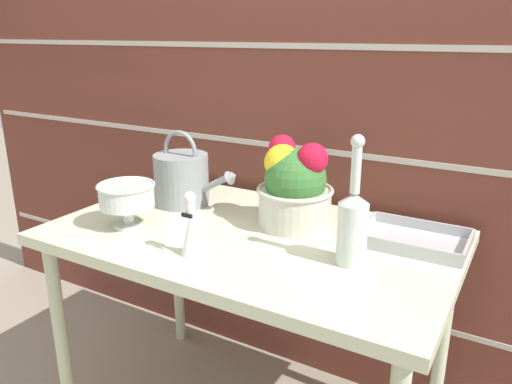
% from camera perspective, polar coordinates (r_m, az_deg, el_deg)
% --- Properties ---
extents(brick_wall, '(3.60, 0.08, 2.20)m').
position_cam_1_polar(brick_wall, '(1.83, 6.56, 10.62)').
color(brick_wall, brown).
rests_on(brick_wall, ground_plane).
extents(patio_table, '(1.22, 0.73, 0.74)m').
position_cam_1_polar(patio_table, '(1.56, -0.68, -7.05)').
color(patio_table, beige).
rests_on(patio_table, ground_plane).
extents(watering_can, '(0.34, 0.19, 0.27)m').
position_cam_1_polar(watering_can, '(1.78, -8.42, 1.57)').
color(watering_can, gray).
rests_on(watering_can, patio_table).
extents(crystal_pedestal_bowl, '(0.18, 0.18, 0.14)m').
position_cam_1_polar(crystal_pedestal_bowl, '(1.60, -14.56, -0.54)').
color(crystal_pedestal_bowl, silver).
rests_on(crystal_pedestal_bowl, patio_table).
extents(flower_planter, '(0.24, 0.24, 0.28)m').
position_cam_1_polar(flower_planter, '(1.55, 4.40, 0.64)').
color(flower_planter, beige).
rests_on(flower_planter, patio_table).
extents(glass_decanter, '(0.08, 0.08, 0.35)m').
position_cam_1_polar(glass_decanter, '(1.32, 10.99, -3.47)').
color(glass_decanter, silver).
rests_on(glass_decanter, patio_table).
extents(figurine_vase, '(0.06, 0.06, 0.18)m').
position_cam_1_polar(figurine_vase, '(1.37, -7.44, -4.28)').
color(figurine_vase, white).
rests_on(figurine_vase, patio_table).
extents(wire_tray, '(0.30, 0.21, 0.04)m').
position_cam_1_polar(wire_tray, '(1.52, 17.56, -5.30)').
color(wire_tray, '#B7B7BC').
rests_on(wire_tray, patio_table).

